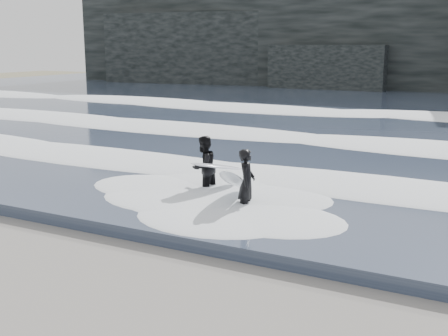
{
  "coord_description": "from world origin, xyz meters",
  "views": [
    {
      "loc": [
        6.69,
        -5.98,
        4.05
      ],
      "look_at": [
        0.31,
        6.24,
        1.0
      ],
      "focal_mm": 45.0,
      "sensor_mm": 36.0,
      "label": 1
    }
  ],
  "objects": [
    {
      "name": "surfer_right",
      "position": [
        -0.52,
        6.73,
        0.85
      ],
      "size": [
        1.33,
        1.94,
        1.68
      ],
      "color": "black",
      "rests_on": "ground"
    },
    {
      "name": "sea",
      "position": [
        0.0,
        29.0,
        0.15
      ],
      "size": [
        90.0,
        52.0,
        0.3
      ],
      "primitive_type": "cube",
      "color": "#313C50",
      "rests_on": "ground"
    },
    {
      "name": "ground",
      "position": [
        0.0,
        0.0,
        0.0
      ],
      "size": [
        120.0,
        120.0,
        0.0
      ],
      "primitive_type": "plane",
      "color": "olive",
      "rests_on": "ground"
    },
    {
      "name": "foam_mid",
      "position": [
        0.0,
        16.0,
        0.42
      ],
      "size": [
        60.0,
        4.0,
        0.24
      ],
      "primitive_type": "ellipsoid",
      "color": "white",
      "rests_on": "sea"
    },
    {
      "name": "foam_near",
      "position": [
        0.0,
        9.0,
        0.4
      ],
      "size": [
        60.0,
        3.2,
        0.2
      ],
      "primitive_type": "ellipsoid",
      "color": "white",
      "rests_on": "sea"
    },
    {
      "name": "foam_far",
      "position": [
        0.0,
        25.0,
        0.45
      ],
      "size": [
        60.0,
        4.8,
        0.3
      ],
      "primitive_type": "ellipsoid",
      "color": "white",
      "rests_on": "sea"
    },
    {
      "name": "headland",
      "position": [
        0.0,
        46.0,
        5.0
      ],
      "size": [
        70.0,
        9.0,
        10.0
      ],
      "primitive_type": "cube",
      "color": "black",
      "rests_on": "ground"
    },
    {
      "name": "surfer_left",
      "position": [
        1.09,
        5.77,
        0.82
      ],
      "size": [
        1.14,
        1.88,
        1.64
      ],
      "color": "black",
      "rests_on": "ground"
    }
  ]
}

